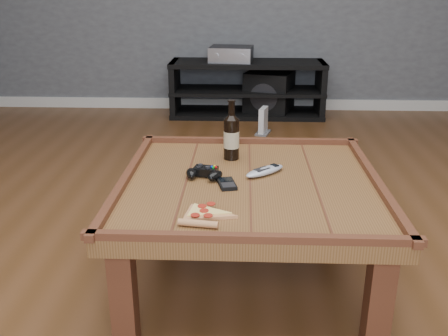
{
  "coord_description": "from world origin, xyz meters",
  "views": [
    {
      "loc": [
        -0.03,
        -1.81,
        1.18
      ],
      "look_at": [
        -0.1,
        -0.05,
        0.52
      ],
      "focal_mm": 40.0,
      "sensor_mm": 36.0,
      "label": 1
    }
  ],
  "objects_px": {
    "media_console": "(247,89)",
    "game_controller": "(204,173)",
    "beer_bottle": "(231,136)",
    "remote_control": "(265,171)",
    "smartphone": "(227,184)",
    "av_receiver": "(231,54)",
    "coffee_table": "(250,195)",
    "pizza_slice": "(203,215)",
    "subwoofer": "(269,93)",
    "game_console": "(263,122)"
  },
  "relations": [
    {
      "from": "media_console",
      "to": "game_controller",
      "type": "xyz_separation_m",
      "value": [
        -0.18,
        -2.72,
        0.23
      ]
    },
    {
      "from": "beer_bottle",
      "to": "remote_control",
      "type": "bearing_deg",
      "value": -52.5
    },
    {
      "from": "game_controller",
      "to": "smartphone",
      "type": "height_order",
      "value": "game_controller"
    },
    {
      "from": "smartphone",
      "to": "av_receiver",
      "type": "bearing_deg",
      "value": 77.95
    },
    {
      "from": "game_controller",
      "to": "smartphone",
      "type": "distance_m",
      "value": 0.12
    },
    {
      "from": "smartphone",
      "to": "coffee_table",
      "type": "bearing_deg",
      "value": 15.79
    },
    {
      "from": "beer_bottle",
      "to": "remote_control",
      "type": "xyz_separation_m",
      "value": [
        0.14,
        -0.18,
        -0.09
      ]
    },
    {
      "from": "game_controller",
      "to": "pizza_slice",
      "type": "xyz_separation_m",
      "value": [
        0.02,
        -0.35,
        -0.01
      ]
    },
    {
      "from": "coffee_table",
      "to": "smartphone",
      "type": "relative_size",
      "value": 8.38
    },
    {
      "from": "game_controller",
      "to": "av_receiver",
      "type": "height_order",
      "value": "av_receiver"
    },
    {
      "from": "game_controller",
      "to": "smartphone",
      "type": "bearing_deg",
      "value": -26.68
    },
    {
      "from": "beer_bottle",
      "to": "remote_control",
      "type": "height_order",
      "value": "beer_bottle"
    },
    {
      "from": "beer_bottle",
      "to": "game_controller",
      "type": "height_order",
      "value": "beer_bottle"
    },
    {
      "from": "coffee_table",
      "to": "smartphone",
      "type": "distance_m",
      "value": 0.12
    },
    {
      "from": "game_controller",
      "to": "remote_control",
      "type": "height_order",
      "value": "game_controller"
    },
    {
      "from": "coffee_table",
      "to": "game_controller",
      "type": "bearing_deg",
      "value": 171.82
    },
    {
      "from": "av_receiver",
      "to": "subwoofer",
      "type": "height_order",
      "value": "av_receiver"
    },
    {
      "from": "remote_control",
      "to": "av_receiver",
      "type": "height_order",
      "value": "av_receiver"
    },
    {
      "from": "coffee_table",
      "to": "remote_control",
      "type": "relative_size",
      "value": 5.51
    },
    {
      "from": "game_console",
      "to": "game_controller",
      "type": "bearing_deg",
      "value": -82.99
    },
    {
      "from": "game_console",
      "to": "pizza_slice",
      "type": "bearing_deg",
      "value": -81.28
    },
    {
      "from": "pizza_slice",
      "to": "av_receiver",
      "type": "bearing_deg",
      "value": 98.1
    },
    {
      "from": "game_controller",
      "to": "pizza_slice",
      "type": "distance_m",
      "value": 0.35
    },
    {
      "from": "pizza_slice",
      "to": "coffee_table",
      "type": "bearing_deg",
      "value": 72.16
    },
    {
      "from": "media_console",
      "to": "smartphone",
      "type": "height_order",
      "value": "media_console"
    },
    {
      "from": "beer_bottle",
      "to": "av_receiver",
      "type": "distance_m",
      "value": 2.49
    },
    {
      "from": "smartphone",
      "to": "remote_control",
      "type": "xyz_separation_m",
      "value": [
        0.15,
        0.13,
        0.01
      ]
    },
    {
      "from": "pizza_slice",
      "to": "smartphone",
      "type": "relative_size",
      "value": 2.03
    },
    {
      "from": "subwoofer",
      "to": "media_console",
      "type": "bearing_deg",
      "value": -149.74
    },
    {
      "from": "coffee_table",
      "to": "remote_control",
      "type": "bearing_deg",
      "value": 51.86
    },
    {
      "from": "game_console",
      "to": "beer_bottle",
      "type": "bearing_deg",
      "value": -81.01
    },
    {
      "from": "game_console",
      "to": "subwoofer",
      "type": "bearing_deg",
      "value": 98.92
    },
    {
      "from": "smartphone",
      "to": "game_controller",
      "type": "bearing_deg",
      "value": 127.39
    },
    {
      "from": "subwoofer",
      "to": "game_console",
      "type": "xyz_separation_m",
      "value": [
        -0.07,
        -0.65,
        -0.1
      ]
    },
    {
      "from": "pizza_slice",
      "to": "av_receiver",
      "type": "distance_m",
      "value": 3.07
    },
    {
      "from": "game_console",
      "to": "media_console",
      "type": "bearing_deg",
      "value": 117.74
    },
    {
      "from": "av_receiver",
      "to": "game_console",
      "type": "bearing_deg",
      "value": -58.81
    },
    {
      "from": "subwoofer",
      "to": "pizza_slice",
      "type": "bearing_deg",
      "value": -79.53
    },
    {
      "from": "media_console",
      "to": "game_console",
      "type": "xyz_separation_m",
      "value": [
        0.13,
        -0.6,
        -0.15
      ]
    },
    {
      "from": "smartphone",
      "to": "remote_control",
      "type": "bearing_deg",
      "value": 26.86
    },
    {
      "from": "media_console",
      "to": "av_receiver",
      "type": "bearing_deg",
      "value": -178.15
    },
    {
      "from": "beer_bottle",
      "to": "av_receiver",
      "type": "xyz_separation_m",
      "value": [
        -0.07,
        2.49,
        0.01
      ]
    },
    {
      "from": "pizza_slice",
      "to": "game_console",
      "type": "xyz_separation_m",
      "value": [
        0.29,
        2.47,
        -0.36
      ]
    },
    {
      "from": "av_receiver",
      "to": "media_console",
      "type": "bearing_deg",
      "value": 7.76
    },
    {
      "from": "game_controller",
      "to": "av_receiver",
      "type": "bearing_deg",
      "value": 101.97
    },
    {
      "from": "media_console",
      "to": "beer_bottle",
      "type": "height_order",
      "value": "beer_bottle"
    },
    {
      "from": "pizza_slice",
      "to": "game_console",
      "type": "bearing_deg",
      "value": 91.58
    },
    {
      "from": "beer_bottle",
      "to": "av_receiver",
      "type": "height_order",
      "value": "beer_bottle"
    },
    {
      "from": "beer_bottle",
      "to": "game_console",
      "type": "relative_size",
      "value": 1.2
    },
    {
      "from": "coffee_table",
      "to": "beer_bottle",
      "type": "distance_m",
      "value": 0.32
    }
  ]
}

